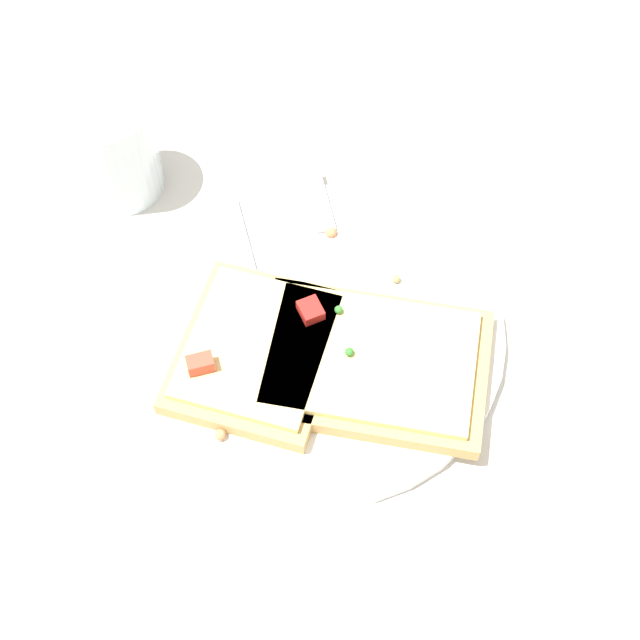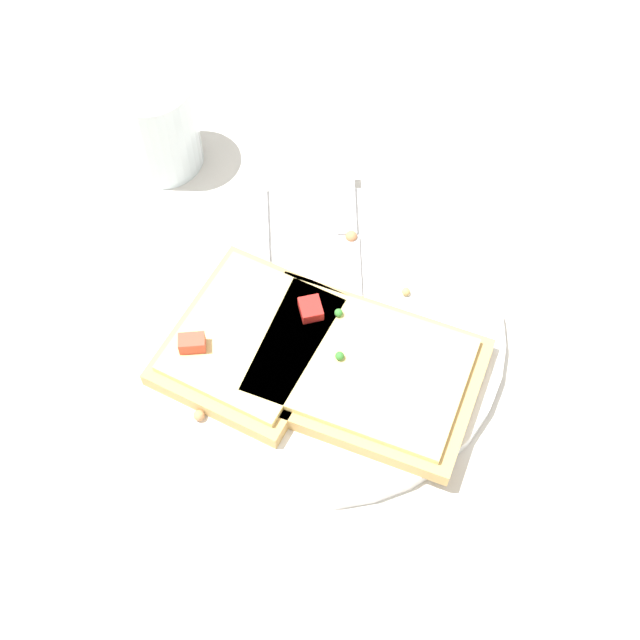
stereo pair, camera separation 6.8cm
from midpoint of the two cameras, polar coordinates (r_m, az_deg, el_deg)
ground_plane at (r=0.70m, az=2.78°, el=-1.17°), size 4.00×4.00×0.00m
plate at (r=0.69m, az=2.80°, el=-0.92°), size 0.29×0.29×0.01m
fork at (r=0.70m, az=-0.87°, el=0.88°), size 0.22×0.06×0.01m
knife at (r=0.73m, az=4.43°, el=4.69°), size 0.19×0.04×0.01m
pizza_slice_main at (r=0.66m, az=5.60°, el=-3.50°), size 0.16×0.20×0.03m
pizza_slice_corner at (r=0.67m, az=-1.48°, el=-1.50°), size 0.16×0.15×0.03m
crumb_scatter at (r=0.68m, az=2.74°, el=-0.78°), size 0.18×0.15×0.01m
drinking_glass at (r=0.78m, az=-7.99°, el=12.15°), size 0.07×0.07×0.09m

